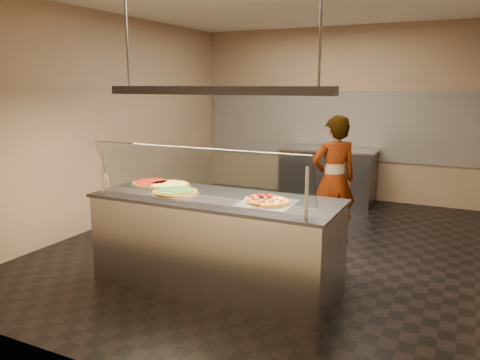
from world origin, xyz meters
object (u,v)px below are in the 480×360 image
at_px(heat_lamp_housing, 215,90).
at_px(pizza_tomato, 151,182).
at_px(pizza_spatula, 158,187).
at_px(worker, 334,180).
at_px(pizza_spinach, 175,192).
at_px(sneeze_guard, 197,173).
at_px(half_pizza_pepperoni, 257,199).
at_px(half_pizza_sausage, 277,202).
at_px(pizza_cheese, 169,185).
at_px(perforated_tray, 267,203).
at_px(prep_table, 328,175).
at_px(serving_counter, 216,242).

bearing_deg(heat_lamp_housing, pizza_tomato, 166.26).
xyz_separation_m(pizza_spatula, worker, (1.38, 1.83, -0.14)).
height_order(pizza_spinach, pizza_spatula, pizza_spatula).
distance_m(sneeze_guard, pizza_spinach, 0.60).
xyz_separation_m(half_pizza_pepperoni, worker, (0.23, 1.88, -0.15)).
distance_m(sneeze_guard, half_pizza_sausage, 0.77).
xyz_separation_m(pizza_cheese, pizza_tomato, (-0.25, 0.02, -0.00)).
relative_size(perforated_tray, pizza_spatula, 1.91).
height_order(prep_table, heat_lamp_housing, heat_lamp_housing).
bearing_deg(perforated_tray, pizza_cheese, 169.25).
bearing_deg(pizza_spinach, pizza_tomato, 151.12).
height_order(half_pizza_pepperoni, pizza_cheese, half_pizza_pepperoni).
distance_m(pizza_tomato, worker, 2.30).
bearing_deg(worker, prep_table, -111.05).
bearing_deg(half_pizza_sausage, worker, 89.14).
height_order(half_pizza_sausage, pizza_spatula, half_pizza_sausage).
bearing_deg(pizza_spatula, serving_counter, -2.37).
xyz_separation_m(half_pizza_pepperoni, prep_table, (-0.41, 3.97, -0.50)).
relative_size(pizza_spinach, heat_lamp_housing, 0.21).
bearing_deg(perforated_tray, half_pizza_sausage, -1.54).
xyz_separation_m(pizza_tomato, prep_table, (0.98, 3.71, -0.48)).
height_order(worker, heat_lamp_housing, heat_lamp_housing).
distance_m(pizza_tomato, heat_lamp_housing, 1.39).
bearing_deg(half_pizza_sausage, pizza_spinach, -179.10).
distance_m(perforated_tray, heat_lamp_housing, 1.15).
relative_size(half_pizza_sausage, heat_lamp_housing, 0.18).
xyz_separation_m(serving_counter, half_pizza_pepperoni, (0.45, -0.02, 0.50)).
xyz_separation_m(pizza_cheese, worker, (1.37, 1.65, -0.13)).
bearing_deg(pizza_spinach, pizza_spatula, 163.99).
height_order(pizza_spatula, prep_table, pizza_spatula).
xyz_separation_m(sneeze_guard, half_pizza_sausage, (0.65, 0.31, -0.27)).
xyz_separation_m(sneeze_guard, worker, (0.68, 2.20, -0.41)).
bearing_deg(serving_counter, sneeze_guard, -90.00).
bearing_deg(pizza_cheese, pizza_spinach, -45.88).
relative_size(serving_counter, prep_table, 1.52).
distance_m(sneeze_guard, pizza_cheese, 0.93).
distance_m(serving_counter, half_pizza_pepperoni, 0.67).
relative_size(pizza_tomato, heat_lamp_housing, 0.19).
bearing_deg(half_pizza_sausage, pizza_spatula, 177.57).
height_order(perforated_tray, pizza_spatula, pizza_spatula).
bearing_deg(sneeze_guard, pizza_tomato, 148.60).
height_order(half_pizza_pepperoni, heat_lamp_housing, heat_lamp_housing).
height_order(pizza_spinach, pizza_cheese, pizza_spinach).
bearing_deg(perforated_tray, sneeze_guard, -150.13).
relative_size(pizza_cheese, heat_lamp_housing, 0.20).
xyz_separation_m(sneeze_guard, heat_lamp_housing, (0.00, 0.34, 0.72)).
bearing_deg(pizza_cheese, pizza_tomato, 175.55).
bearing_deg(sneeze_guard, worker, 72.76).
distance_m(serving_counter, prep_table, 3.94).
height_order(serving_counter, half_pizza_sausage, half_pizza_sausage).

